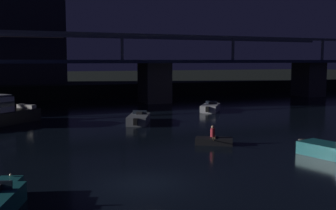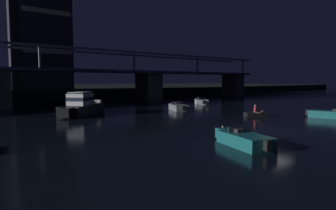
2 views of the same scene
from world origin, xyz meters
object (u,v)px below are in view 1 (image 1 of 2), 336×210
speedboat_near_center (139,119)px  speedboat_far_left (335,151)px  river_bridge (54,74)px  dinghy_with_paddler (214,141)px  speedboat_near_right (211,108)px

speedboat_near_center → speedboat_far_left: size_ratio=0.96×
river_bridge → dinghy_with_paddler: size_ratio=31.47×
speedboat_near_center → speedboat_far_left: bearing=-68.9°
river_bridge → speedboat_near_center: size_ratio=17.69×
speedboat_far_left → dinghy_with_paddler: dinghy_with_paddler is taller
speedboat_near_center → dinghy_with_paddler: 11.39m
speedboat_near_right → speedboat_far_left: bearing=-99.4°
river_bridge → speedboat_far_left: (12.46, -34.83, -3.81)m
speedboat_near_center → river_bridge: bearing=108.2°
river_bridge → speedboat_far_left: size_ratio=16.90×
river_bridge → dinghy_with_paddler: river_bridge is taller
river_bridge → speedboat_near_center: river_bridge is taller
dinghy_with_paddler → speedboat_near_center: bearing=99.5°
speedboat_near_right → dinghy_with_paddler: bearing=-117.5°
speedboat_near_center → speedboat_far_left: 18.81m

